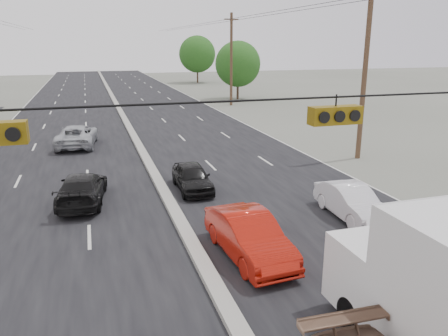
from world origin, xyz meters
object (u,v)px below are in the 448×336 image
Objects in this scene: queue_car_a at (192,177)px; queue_car_b at (351,202)px; tree_right_mid at (238,64)px; utility_pole_right_b at (365,73)px; oncoming_near at (82,189)px; oncoming_far at (77,136)px; tree_right_far at (197,54)px; utility_pole_right_c at (231,59)px; red_sedan at (249,236)px.

queue_car_b reaches higher than queue_car_a.
tree_right_mid is at bearing 79.94° from queue_car_b.
utility_pole_right_b is 30.11m from tree_right_mid.
oncoming_near is (-18.61, -33.21, -3.67)m from tree_right_mid.
tree_right_mid is 35.85m from queue_car_a.
tree_right_mid is 1.79× the size of queue_car_b.
oncoming_far is (-16.47, 8.46, -4.38)m from utility_pole_right_b.
oncoming_far is (-19.97, -46.54, -4.23)m from tree_right_far.
oncoming_near reaches higher than queue_car_a.
oncoming_far is (-16.47, -16.54, -4.38)m from utility_pole_right_c.
tree_right_mid is 1.56× the size of oncoming_near.
oncoming_far is at bearing -81.16° from oncoming_near.
utility_pole_right_b reaches higher than tree_right_mid.
red_sedan is at bearing -157.08° from queue_car_b.
tree_right_mid reaches higher than queue_car_a.
queue_car_a is (-11.10, -2.96, -4.47)m from utility_pole_right_b.
tree_right_mid is 39.27m from queue_car_b.
tree_right_far reaches higher than queue_car_a.
tree_right_mid is at bearing -124.92° from oncoming_far.
utility_pole_right_c is at bearing -112.65° from oncoming_near.
oncoming_near is 0.88× the size of oncoming_far.
red_sedan is at bearing -87.95° from queue_car_a.
utility_pole_right_c is at bearing 68.35° from red_sedan.
tree_right_far is at bearing 87.71° from tree_right_mid.
oncoming_near is 11.68m from oncoming_far.
tree_right_far is 2.04× the size of queue_car_b.
tree_right_mid reaches higher than queue_car_b.
utility_pole_right_c is at bearing -116.57° from tree_right_mid.
utility_pole_right_b is 55.11m from tree_right_far.
queue_car_a is 5.01m from oncoming_near.
queue_car_b is (-8.30, -38.21, -3.68)m from tree_right_mid.
tree_right_mid is at bearing 67.96° from queue_car_a.
tree_right_mid is 28.93m from oncoming_far.
oncoming_near is at bearing -108.61° from tree_right_far.
red_sedan is (-14.39, -65.14, -4.22)m from tree_right_far.
red_sedan reaches higher than queue_car_b.
queue_car_a is at bearing -111.65° from utility_pole_right_c.
tree_right_far is 61.57m from oncoming_near.
tree_right_mid is 1.60× the size of red_sedan.
tree_right_mid is (2.50, 30.00, -0.77)m from utility_pole_right_b.
utility_pole_right_c reaches higher than tree_right_far.
utility_pole_right_c is 2.18× the size of oncoming_near.
utility_pole_right_c is 1.23× the size of tree_right_far.
queue_car_b is at bearing -98.37° from tree_right_far.
tree_right_far is at bearing 73.11° from red_sedan.
tree_right_far reaches higher than oncoming_far.
queue_car_a is 0.94× the size of queue_car_b.
oncoming_far reaches higher than queue_car_a.
utility_pole_right_b reaches higher than oncoming_far.
tree_right_far is 59.93m from queue_car_a.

